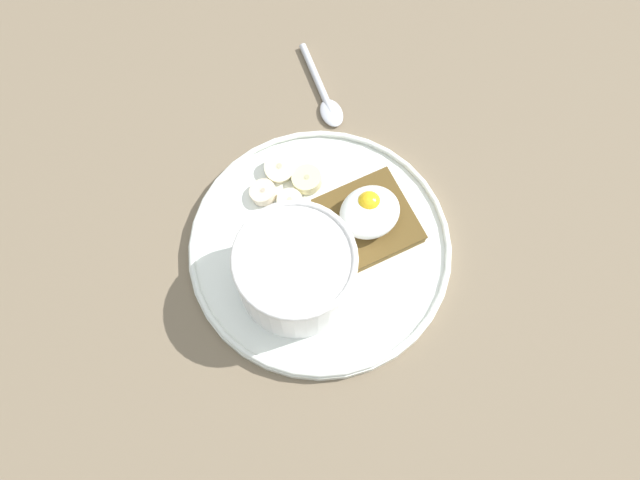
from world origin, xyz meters
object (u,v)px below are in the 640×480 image
object	(u,v)px
banana_slice_front	(307,179)
banana_slice_left	(263,192)
oatmeal_bowl	(296,271)
banana_slice_right	(291,201)
spoon	(324,96)
banana_slice_back	(279,168)
poached_egg	(369,211)
toast_slice	(368,221)

from	to	relation	value
banana_slice_front	banana_slice_left	world-z (taller)	same
oatmeal_bowl	banana_slice_front	size ratio (longest dim) A/B	2.73
oatmeal_bowl	banana_slice_right	world-z (taller)	oatmeal_bowl
oatmeal_bowl	spoon	distance (cm)	22.57
banana_slice_left	banana_slice_back	distance (cm)	3.20
spoon	oatmeal_bowl	bearing A→B (deg)	49.50
banana_slice_back	oatmeal_bowl	bearing A→B (deg)	65.62
poached_egg	banana_slice_back	world-z (taller)	poached_egg
banana_slice_back	spoon	xyz separation A→B (cm)	(-9.27, -5.53, -1.32)
oatmeal_bowl	spoon	size ratio (longest dim) A/B	1.02
banana_slice_left	spoon	size ratio (longest dim) A/B	0.35
poached_egg	banana_slice_front	size ratio (longest dim) A/B	1.46
banana_slice_left	banana_slice_back	xyz separation A→B (cm)	(-2.87, -1.42, 0.05)
banana_slice_back	banana_slice_left	bearing A→B (deg)	26.32
banana_slice_left	spoon	distance (cm)	14.05
spoon	banana_slice_front	bearing A→B (deg)	47.26
poached_egg	banana_slice_left	world-z (taller)	poached_egg
banana_slice_left	spoon	world-z (taller)	banana_slice_left
poached_egg	banana_slice_left	distance (cm)	11.45
oatmeal_bowl	poached_egg	bearing A→B (deg)	-171.60
banana_slice_front	banana_slice_left	bearing A→B (deg)	-15.00
oatmeal_bowl	poached_egg	distance (cm)	9.65
oatmeal_bowl	spoon	xyz separation A→B (cm)	(-14.41, -16.87, -4.17)
banana_slice_left	banana_slice_right	distance (cm)	3.09
spoon	banana_slice_left	bearing A→B (deg)	29.79
oatmeal_bowl	banana_slice_left	xyz separation A→B (cm)	(-2.27, -9.92, -2.90)
banana_slice_back	banana_slice_right	world-z (taller)	same
toast_slice	banana_slice_left	size ratio (longest dim) A/B	2.48
banana_slice_right	spoon	xyz separation A→B (cm)	(-10.22, -9.37, -1.31)
banana_slice_back	banana_slice_right	xyz separation A→B (cm)	(0.95, 3.84, -0.01)
oatmeal_bowl	poached_egg	world-z (taller)	oatmeal_bowl
oatmeal_bowl	spoon	world-z (taller)	oatmeal_bowl
banana_slice_front	banana_slice_back	distance (cm)	3.15
banana_slice_back	spoon	distance (cm)	10.87
banana_slice_front	banana_slice_back	size ratio (longest dim) A/B	0.95
oatmeal_bowl	poached_egg	xyz separation A→B (cm)	(-9.53, -1.41, -0.49)
poached_egg	banana_slice_back	xyz separation A→B (cm)	(4.39, -9.93, -2.36)
poached_egg	banana_slice_right	bearing A→B (deg)	-48.76
banana_slice_front	banana_slice_back	world-z (taller)	banana_slice_back
toast_slice	banana_slice_right	xyz separation A→B (cm)	(5.31, -6.21, -0.11)
poached_egg	banana_slice_left	xyz separation A→B (cm)	(7.26, -8.51, -2.42)
oatmeal_bowl	banana_slice_back	xyz separation A→B (cm)	(-5.14, -11.34, -2.85)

